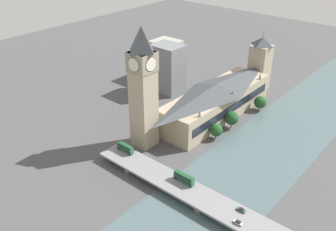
{
  "coord_description": "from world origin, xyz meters",
  "views": [
    {
      "loc": [
        -109.0,
        191.06,
        126.59
      ],
      "look_at": [
        21.5,
        37.98,
        16.91
      ],
      "focal_mm": 40.0,
      "sensor_mm": 36.0,
      "label": 1
    }
  ],
  "objects_px": {
    "parliament_hall": "(216,100)",
    "double_decker_bus_mid": "(184,178)",
    "car_northbound_lead": "(241,210)",
    "car_southbound_mid": "(238,222)",
    "road_bridge": "(205,200)",
    "clock_tower": "(143,85)",
    "victoria_tower": "(260,64)",
    "double_decker_bus_lead": "(125,148)"
  },
  "relations": [
    {
      "from": "double_decker_bus_lead",
      "to": "car_southbound_mid",
      "type": "xyz_separation_m",
      "value": [
        -79.31,
        7.17,
        -2.0
      ]
    },
    {
      "from": "car_northbound_lead",
      "to": "car_southbound_mid",
      "type": "bearing_deg",
      "value": 110.88
    },
    {
      "from": "double_decker_bus_mid",
      "to": "car_southbound_mid",
      "type": "height_order",
      "value": "double_decker_bus_mid"
    },
    {
      "from": "road_bridge",
      "to": "car_southbound_mid",
      "type": "distance_m",
      "value": 21.08
    },
    {
      "from": "victoria_tower",
      "to": "car_southbound_mid",
      "type": "relative_size",
      "value": 10.43
    },
    {
      "from": "double_decker_bus_lead",
      "to": "car_southbound_mid",
      "type": "relative_size",
      "value": 2.55
    },
    {
      "from": "clock_tower",
      "to": "road_bridge",
      "type": "xyz_separation_m",
      "value": [
        -61.21,
        22.05,
        -36.05
      ]
    },
    {
      "from": "car_southbound_mid",
      "to": "clock_tower",
      "type": "bearing_deg",
      "value": -17.65
    },
    {
      "from": "double_decker_bus_mid",
      "to": "car_northbound_lead",
      "type": "distance_m",
      "value": 33.34
    },
    {
      "from": "victoria_tower",
      "to": "car_southbound_mid",
      "type": "distance_m",
      "value": 162.14
    },
    {
      "from": "parliament_hall",
      "to": "road_bridge",
      "type": "relative_size",
      "value": 0.72
    },
    {
      "from": "victoria_tower",
      "to": "double_decker_bus_lead",
      "type": "distance_m",
      "value": 139.47
    },
    {
      "from": "clock_tower",
      "to": "car_northbound_lead",
      "type": "xyz_separation_m",
      "value": [
        -78.81,
        18.08,
        -34.43
      ]
    },
    {
      "from": "victoria_tower",
      "to": "car_southbound_mid",
      "type": "xyz_separation_m",
      "value": [
        -69.53,
        145.62,
        -15.74
      ]
    },
    {
      "from": "double_decker_bus_mid",
      "to": "car_southbound_mid",
      "type": "relative_size",
      "value": 2.66
    },
    {
      "from": "road_bridge",
      "to": "parliament_hall",
      "type": "bearing_deg",
      "value": -59.05
    },
    {
      "from": "double_decker_bus_lead",
      "to": "car_northbound_lead",
      "type": "distance_m",
      "value": 76.31
    },
    {
      "from": "parliament_hall",
      "to": "car_southbound_mid",
      "type": "xyz_separation_m",
      "value": [
        -69.47,
        85.42,
        -6.67
      ]
    },
    {
      "from": "parliament_hall",
      "to": "car_southbound_mid",
      "type": "height_order",
      "value": "parliament_hall"
    },
    {
      "from": "parliament_hall",
      "to": "clock_tower",
      "type": "distance_m",
      "value": 66.7
    },
    {
      "from": "car_northbound_lead",
      "to": "parliament_hall",
      "type": "bearing_deg",
      "value": -49.38
    },
    {
      "from": "parliament_hall",
      "to": "double_decker_bus_mid",
      "type": "xyz_separation_m",
      "value": [
        -33.17,
        78.18,
        -4.61
      ]
    },
    {
      "from": "double_decker_bus_lead",
      "to": "car_northbound_lead",
      "type": "bearing_deg",
      "value": -179.41
    },
    {
      "from": "double_decker_bus_mid",
      "to": "car_southbound_mid",
      "type": "bearing_deg",
      "value": 168.73
    },
    {
      "from": "clock_tower",
      "to": "road_bridge",
      "type": "height_order",
      "value": "clock_tower"
    },
    {
      "from": "road_bridge",
      "to": "car_southbound_mid",
      "type": "xyz_separation_m",
      "value": [
        -20.64,
        3.98,
        1.63
      ]
    },
    {
      "from": "double_decker_bus_lead",
      "to": "road_bridge",
      "type": "bearing_deg",
      "value": 176.89
    },
    {
      "from": "clock_tower",
      "to": "victoria_tower",
      "type": "xyz_separation_m",
      "value": [
        -12.32,
        -119.59,
        -18.67
      ]
    },
    {
      "from": "victoria_tower",
      "to": "road_bridge",
      "type": "relative_size",
      "value": 0.34
    },
    {
      "from": "clock_tower",
      "to": "road_bridge",
      "type": "distance_m",
      "value": 74.38
    },
    {
      "from": "victoria_tower",
      "to": "car_northbound_lead",
      "type": "relative_size",
      "value": 10.48
    },
    {
      "from": "parliament_hall",
      "to": "double_decker_bus_lead",
      "type": "xyz_separation_m",
      "value": [
        9.84,
        78.25,
        -4.67
      ]
    },
    {
      "from": "double_decker_bus_mid",
      "to": "car_northbound_lead",
      "type": "xyz_separation_m",
      "value": [
        -33.27,
        -0.72,
        -2.08
      ]
    },
    {
      "from": "parliament_hall",
      "to": "clock_tower",
      "type": "relative_size",
      "value": 1.33
    },
    {
      "from": "double_decker_bus_lead",
      "to": "car_northbound_lead",
      "type": "relative_size",
      "value": 2.56
    },
    {
      "from": "parliament_hall",
      "to": "car_northbound_lead",
      "type": "xyz_separation_m",
      "value": [
        -66.44,
        77.46,
        -6.69
      ]
    },
    {
      "from": "road_bridge",
      "to": "car_northbound_lead",
      "type": "bearing_deg",
      "value": -167.28
    },
    {
      "from": "victoria_tower",
      "to": "car_southbound_mid",
      "type": "bearing_deg",
      "value": 115.52
    },
    {
      "from": "road_bridge",
      "to": "double_decker_bus_mid",
      "type": "distance_m",
      "value": 16.42
    },
    {
      "from": "parliament_hall",
      "to": "clock_tower",
      "type": "bearing_deg",
      "value": 78.23
    },
    {
      "from": "double_decker_bus_lead",
      "to": "car_northbound_lead",
      "type": "height_order",
      "value": "double_decker_bus_lead"
    },
    {
      "from": "clock_tower",
      "to": "road_bridge",
      "type": "bearing_deg",
      "value": 160.19
    }
  ]
}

